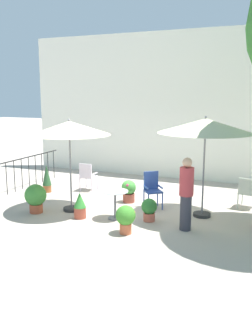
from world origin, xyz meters
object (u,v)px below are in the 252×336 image
(patio_umbrella_1, at_px, (205,127))
(potted_plant_1, at_px, (47,178))
(patio_umbrella_0, at_px, (69,129))
(potted_plant_3, at_px, (149,209))
(potted_plant_0, at_px, (129,190))
(potted_plant_6, at_px, (126,217))
(standing_person, at_px, (186,193))
(patio_chair_2, at_px, (87,175))
(potted_plant_5, at_px, (36,197))
(potted_plant_2, at_px, (80,205))
(patio_chair_1, at_px, (248,191))
(patio_chair_0, at_px, (152,187))
(cafe_table_0, at_px, (115,200))

(patio_umbrella_1, distance_m, potted_plant_1, 5.32)
(patio_umbrella_0, xyz_separation_m, potted_plant_3, (2.17, 0.02, -1.86))
(patio_umbrella_1, xyz_separation_m, potted_plant_0, (-2.19, 0.43, -1.92))
(potted_plant_3, xyz_separation_m, potted_plant_6, (-0.20, -0.99, 0.07))
(patio_umbrella_0, distance_m, standing_person, 3.40)
(patio_chair_2, xyz_separation_m, potted_plant_6, (2.57, -2.94, -0.14))
(potted_plant_5, distance_m, potted_plant_6, 2.78)
(potted_plant_1, xyz_separation_m, potted_plant_2, (2.21, -1.78, -0.12))
(patio_umbrella_1, bearing_deg, standing_person, -97.85)
(potted_plant_6, height_order, standing_person, standing_person)
(potted_plant_0, distance_m, potted_plant_1, 2.79)
(patio_chair_1, distance_m, standing_person, 2.53)
(potted_plant_1, relative_size, potted_plant_3, 1.58)
(patio_chair_0, height_order, potted_plant_6, patio_chair_0)
(potted_plant_6, bearing_deg, cafe_table_0, 127.63)
(patio_umbrella_0, bearing_deg, potted_plant_5, -146.02)
(potted_plant_3, bearing_deg, cafe_table_0, -168.26)
(patio_chair_0, bearing_deg, potted_plant_0, 164.27)
(potted_plant_2, height_order, potted_plant_3, potted_plant_2)
(potted_plant_0, bearing_deg, potted_plant_5, -135.69)
(potted_plant_3, bearing_deg, potted_plant_1, 161.28)
(patio_umbrella_1, relative_size, cafe_table_0, 3.55)
(patio_chair_1, bearing_deg, patio_chair_2, -179.65)
(patio_umbrella_1, relative_size, patio_chair_2, 2.83)
(potted_plant_0, bearing_deg, potted_plant_3, -50.07)
(patio_umbrella_0, relative_size, potted_plant_5, 3.23)
(cafe_table_0, distance_m, potted_plant_6, 1.04)
(potted_plant_5, xyz_separation_m, standing_person, (3.90, 0.28, 0.44))
(patio_chair_2, bearing_deg, potted_plant_1, -149.96)
(potted_plant_0, relative_size, standing_person, 0.38)
(potted_plant_1, distance_m, potted_plant_6, 4.33)
(patio_chair_1, relative_size, patio_chair_2, 0.96)
(patio_chair_0, relative_size, potted_plant_1, 1.12)
(patio_umbrella_1, distance_m, potted_plant_5, 4.66)
(patio_umbrella_0, height_order, standing_person, patio_umbrella_0)
(potted_plant_0, bearing_deg, standing_person, -37.00)
(potted_plant_1, bearing_deg, potted_plant_2, -38.94)
(patio_umbrella_0, bearing_deg, patio_chair_0, 29.93)
(potted_plant_3, bearing_deg, potted_plant_2, -163.99)
(patio_chair_1, bearing_deg, standing_person, -117.13)
(potted_plant_0, xyz_separation_m, potted_plant_3, (1.07, -1.28, -0.04))
(patio_chair_0, distance_m, potted_plant_3, 1.13)
(patio_umbrella_0, height_order, potted_plant_2, patio_umbrella_0)
(patio_umbrella_0, distance_m, potted_plant_6, 2.84)
(potted_plant_0, xyz_separation_m, potted_plant_5, (-1.86, -1.82, 0.07))
(potted_plant_1, bearing_deg, patio_umbrella_0, -38.19)
(patio_umbrella_0, distance_m, patio_chair_0, 2.70)
(patio_umbrella_1, bearing_deg, cafe_table_0, -152.12)
(patio_chair_2, bearing_deg, standing_person, -30.48)
(patio_umbrella_0, bearing_deg, patio_umbrella_1, 14.90)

